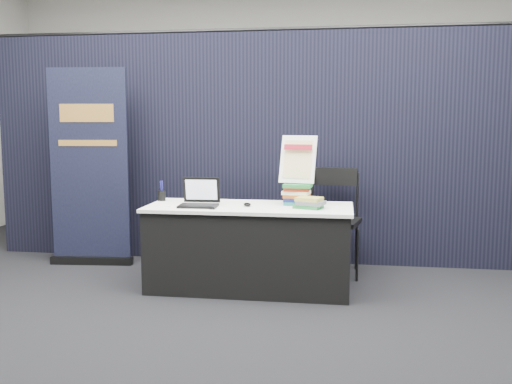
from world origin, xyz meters
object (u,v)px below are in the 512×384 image
object	(u,v)px
display_table	(250,247)
book_stack_short	(310,203)
info_sign	(298,160)
book_stack_tall	(297,194)
laptop	(200,200)
stacking_chair	(334,216)
pullup_banner	(90,179)

from	to	relation	value
display_table	book_stack_short	world-z (taller)	book_stack_short
info_sign	book_stack_tall	bearing A→B (deg)	-77.98
laptop	info_sign	world-z (taller)	info_sign
laptop	stacking_chair	world-z (taller)	stacking_chair
display_table	pullup_banner	size ratio (longest dim) A/B	0.89
laptop	book_stack_short	xyz separation A→B (m)	(0.95, 0.03, -0.01)
book_stack_short	info_sign	distance (m)	0.44
laptop	book_stack_tall	size ratio (longest dim) A/B	1.34
info_sign	pullup_banner	xyz separation A→B (m)	(-2.19, 0.48, -0.25)
stacking_chair	pullup_banner	bearing A→B (deg)	-168.29
pullup_banner	laptop	bearing A→B (deg)	-33.72
stacking_chair	laptop	bearing A→B (deg)	-135.49
display_table	pullup_banner	xyz separation A→B (m)	(-1.77, 0.62, 0.52)
book_stack_short	info_sign	bearing A→B (deg)	117.62
info_sign	stacking_chair	world-z (taller)	info_sign
display_table	book_stack_short	xyz separation A→B (m)	(0.53, -0.09, 0.42)
book_stack_tall	info_sign	distance (m)	0.31
laptop	info_sign	size ratio (longest dim) A/B	0.77
laptop	book_stack_short	world-z (taller)	laptop
display_table	laptop	distance (m)	0.62
info_sign	stacking_chair	size ratio (longest dim) A/B	0.43
stacking_chair	book_stack_tall	bearing A→B (deg)	-110.03
book_stack_short	stacking_chair	world-z (taller)	stacking_chair
pullup_banner	info_sign	bearing A→B (deg)	-17.45
display_table	pullup_banner	world-z (taller)	pullup_banner
book_stack_short	pullup_banner	world-z (taller)	pullup_banner
book_stack_tall	pullup_banner	distance (m)	2.25
pullup_banner	book_stack_tall	bearing A→B (deg)	-18.22
laptop	stacking_chair	distance (m)	1.40
book_stack_tall	stacking_chair	distance (m)	0.67
book_stack_short	stacking_chair	bearing A→B (deg)	74.58
book_stack_tall	book_stack_short	world-z (taller)	book_stack_tall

